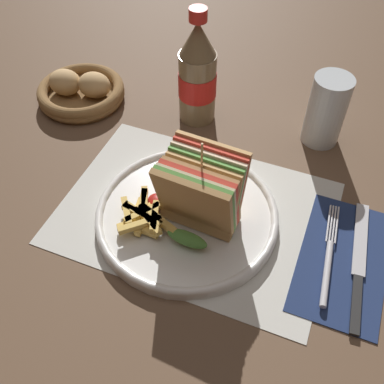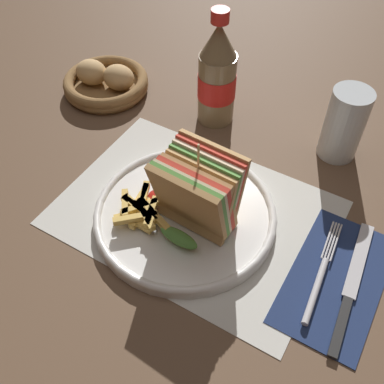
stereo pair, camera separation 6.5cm
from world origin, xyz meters
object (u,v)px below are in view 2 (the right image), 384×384
object	(u,v)px
fork	(319,279)
bread_basket	(106,82)
glass_near	(343,128)
knife	(351,286)
coke_bottle_near	(217,76)
club_sandwich	(198,194)
plate_main	(185,214)

from	to	relation	value
fork	bread_basket	distance (m)	0.54
fork	bread_basket	size ratio (longest dim) A/B	1.06
bread_basket	glass_near	bearing A→B (deg)	7.33
knife	bread_basket	world-z (taller)	bread_basket
fork	coke_bottle_near	xyz separation A→B (m)	(-0.28, 0.23, 0.08)
club_sandwich	bread_basket	distance (m)	0.38
coke_bottle_near	glass_near	bearing A→B (deg)	5.81
plate_main	glass_near	size ratio (longest dim) A/B	2.18
club_sandwich	plate_main	bearing A→B (deg)	173.33
plate_main	fork	distance (m)	0.21
fork	knife	distance (m)	0.04
plate_main	fork	size ratio (longest dim) A/B	1.56
glass_near	bread_basket	world-z (taller)	glass_near
plate_main	fork	bearing A→B (deg)	-0.92
fork	glass_near	world-z (taller)	glass_near
bread_basket	coke_bottle_near	bearing A→B (deg)	8.81
plate_main	bread_basket	world-z (taller)	bread_basket
plate_main	club_sandwich	xyz separation A→B (m)	(0.02, -0.00, 0.06)
club_sandwich	bread_basket	xyz separation A→B (m)	(-0.32, 0.20, -0.05)
coke_bottle_near	knife	bearing A→B (deg)	-34.15
club_sandwich	fork	xyz separation A→B (m)	(0.19, -0.00, -0.06)
club_sandwich	glass_near	xyz separation A→B (m)	(0.12, 0.25, -0.02)
knife	glass_near	size ratio (longest dim) A/B	1.74
club_sandwich	knife	distance (m)	0.23
plate_main	fork	xyz separation A→B (m)	(0.21, -0.00, -0.00)
plate_main	coke_bottle_near	size ratio (longest dim) A/B	1.31
plate_main	knife	bearing A→B (deg)	2.45
club_sandwich	fork	distance (m)	0.20
plate_main	fork	world-z (taller)	plate_main
club_sandwich	glass_near	size ratio (longest dim) A/B	1.18
plate_main	coke_bottle_near	xyz separation A→B (m)	(-0.07, 0.23, 0.08)
plate_main	club_sandwich	world-z (taller)	club_sandwich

